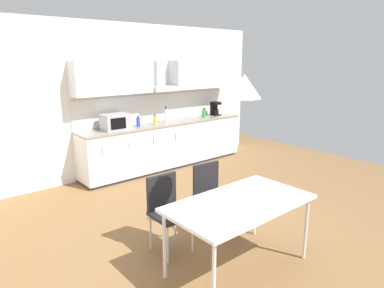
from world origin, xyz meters
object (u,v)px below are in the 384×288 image
Objects in this scene: dining_table at (240,206)px; chair_far_left at (167,205)px; microwave at (116,122)px; bottle_green at (204,113)px; pendant_lamp at (244,86)px; bottle_blue at (138,122)px; bottle_white at (166,115)px; chair_far_right at (211,191)px; coffee_maker at (215,108)px; bottle_yellow at (155,120)px.

chair_far_left reaches higher than dining_table.
microwave is 2.09m from bottle_green.
bottle_blue is at bearing 75.61° from pendant_lamp.
chair_far_right is (-1.18, -2.56, -0.51)m from bottle_white.
bottle_white is at bearing 54.15° from chair_far_left.
pendant_lamp is at bearing -113.44° from chair_far_right.
microwave reaches higher than dining_table.
chair_far_right is 1.61m from pendant_lamp.
coffee_maker is 1.33m from bottle_white.
microwave reaches higher than chair_far_left.
chair_far_right is 2.72× the size of pendant_lamp.
bottle_green is at bearing 41.57° from chair_far_left.
bottle_blue reaches higher than chair_far_right.
dining_table is (-1.19, -3.26, -0.29)m from bottle_yellow.
bottle_yellow is at bearing 69.92° from pendant_lamp.
chair_far_right is (-2.13, -2.49, -0.46)m from bottle_green.
chair_far_left is 1.61m from pendant_lamp.
bottle_yellow is 0.65× the size of bottle_white.
dining_table is at bearing 53.13° from pendant_lamp.
dining_table is (-0.85, -3.30, -0.29)m from bottle_blue.
bottle_yellow is 0.35m from bottle_blue.
pendant_lamp reaches higher than bottle_yellow.
coffee_maker is 4.11m from chair_far_left.
chair_far_left is at bearing -138.43° from bottle_green.
bottle_yellow is at bearing -177.34° from coffee_maker.
coffee_maker is at bearing 7.63° from bottle_green.
microwave is at bearing 83.23° from pendant_lamp.
coffee_maker is at bearing 0.61° from microwave.
bottle_blue is at bearing 172.83° from bottle_yellow.
bottle_green is (-0.37, -0.05, -0.07)m from coffee_maker.
bottle_green is at bearing 49.44° from chair_far_right.
bottle_white is at bearing 4.57° from bottle_blue.
bottle_white reaches higher than coffee_maker.
chair_far_left is at bearing -125.85° from bottle_white.
coffee_maker is 2.00m from bottle_blue.
coffee_maker reaches higher than chair_far_right.
bottle_white is at bearing 2.35° from microwave.
pendant_lamp is at bearing -130.51° from coffee_maker.
bottle_yellow is 0.23× the size of chair_far_right.
microwave reaches higher than bottle_blue.
chair_far_right is at bearing -134.57° from coffee_maker.
microwave is at bearing 179.07° from bottle_blue.
pendant_lamp reaches higher than dining_table.
dining_table is (-1.52, -3.35, -0.34)m from bottle_white.
bottle_green is at bearing 52.97° from pendant_lamp.
chair_far_left is (-0.33, 0.79, -0.17)m from dining_table.
bottle_green is at bearing 1.22° from bottle_yellow.
microwave is at bearing 176.37° from bottle_yellow.
bottle_blue is at bearing -0.93° from microwave.
dining_table is 1.72× the size of chair_far_right.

